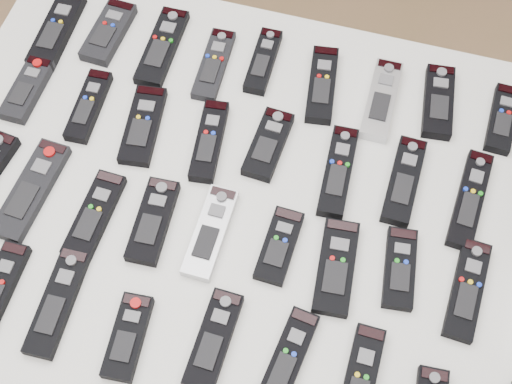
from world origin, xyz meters
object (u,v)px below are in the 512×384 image
(remote_35, at_px, (359,384))
(remote_21, at_px, (94,215))
(remote_4, at_px, (263,61))
(remote_10, at_px, (27,89))
(remote_33, at_px, (214,340))
(remote_34, at_px, (287,360))
(remote_16, at_px, (404,181))
(remote_26, at_px, (400,268))
(remote_7, at_px, (438,102))
(remote_25, at_px, (336,267))
(remote_2, at_px, (162,47))
(remote_14, at_px, (268,144))
(remote_6, at_px, (381,100))
(remote_0, at_px, (57,30))
(table, at_px, (256,211))
(remote_13, at_px, (209,141))
(remote_5, at_px, (322,85))
(remote_11, at_px, (89,106))
(remote_15, at_px, (338,172))
(remote_12, at_px, (143,125))
(remote_31, at_px, (58,302))
(remote_1, at_px, (109,32))
(remote_27, at_px, (467,290))
(remote_22, at_px, (153,221))
(remote_24, at_px, (279,246))
(remote_23, at_px, (210,232))
(remote_20, at_px, (32,190))
(remote_32, at_px, (128,337))
(remote_8, at_px, (502,119))
(remote_17, at_px, (470,200))
(remote_3, at_px, (214,65))

(remote_35, bearing_deg, remote_21, 162.86)
(remote_4, distance_m, remote_10, 0.47)
(remote_33, height_order, remote_34, remote_33)
(remote_16, bearing_deg, remote_26, -80.68)
(remote_7, xyz_separation_m, remote_25, (-0.12, -0.39, -0.00))
(remote_2, xyz_separation_m, remote_14, (0.27, -0.17, 0.00))
(remote_14, xyz_separation_m, remote_21, (-0.26, -0.23, -0.00))
(remote_6, xyz_separation_m, remote_26, (0.10, -0.34, -0.00))
(remote_0, height_order, remote_26, remote_0)
(table, height_order, remote_35, remote_35)
(table, relative_size, remote_13, 7.25)
(remote_5, relative_size, remote_11, 1.08)
(remote_15, bearing_deg, remote_13, 177.27)
(remote_33, bearing_deg, remote_6, 73.91)
(remote_2, height_order, remote_21, same)
(remote_12, height_order, remote_31, same)
(remote_4, xyz_separation_m, remote_7, (0.36, -0.00, 0.00))
(remote_0, distance_m, remote_1, 0.11)
(remote_2, distance_m, remote_27, 0.76)
(remote_5, xyz_separation_m, remote_35, (0.19, -0.56, 0.00))
(remote_26, bearing_deg, remote_12, 157.08)
(remote_10, distance_m, remote_15, 0.63)
(remote_15, bearing_deg, remote_26, -50.48)
(remote_5, height_order, remote_22, same)
(remote_2, xyz_separation_m, remote_24, (0.34, -0.36, -0.00))
(remote_12, height_order, remote_13, remote_13)
(remote_1, relative_size, remote_10, 1.06)
(remote_21, bearing_deg, remote_23, 8.43)
(table, xyz_separation_m, remote_22, (-0.16, -0.10, 0.07))
(remote_34, bearing_deg, remote_27, 44.57)
(remote_20, distance_m, remote_31, 0.23)
(remote_1, relative_size, remote_21, 0.91)
(remote_0, relative_size, remote_21, 1.14)
(remote_13, distance_m, remote_32, 0.40)
(remote_1, distance_m, remote_21, 0.42)
(remote_8, bearing_deg, remote_10, -166.40)
(remote_17, bearing_deg, remote_32, -136.78)
(remote_3, xyz_separation_m, remote_34, (0.29, -0.54, 0.00))
(remote_6, distance_m, remote_13, 0.35)
(remote_17, height_order, remote_35, remote_35)
(remote_5, xyz_separation_m, remote_17, (0.32, -0.18, -0.00))
(remote_15, distance_m, remote_26, 0.21)
(remote_11, height_order, remote_24, remote_11)
(remote_2, distance_m, remote_22, 0.40)
(table, xyz_separation_m, remote_15, (0.13, 0.09, 0.07))
(remote_12, relative_size, remote_33, 1.03)
(remote_10, height_order, remote_24, remote_10)
(table, height_order, remote_13, remote_13)
(remote_12, distance_m, remote_33, 0.45)
(remote_11, bearing_deg, remote_24, -26.13)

